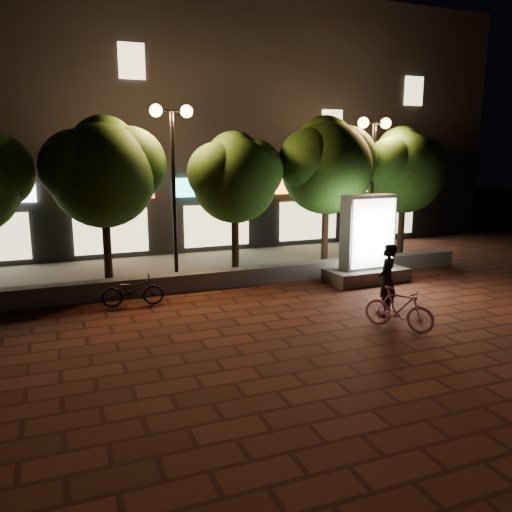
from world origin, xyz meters
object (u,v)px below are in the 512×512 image
street_lamp_right (373,153)px  tree_mid (236,174)px  tree_far_right (405,167)px  rider (387,280)px  scooter_pink (399,309)px  scooter_parked (133,291)px  tree_left (104,169)px  ad_kiosk (367,247)px  street_lamp_left (173,148)px  tree_right (327,162)px

street_lamp_right → tree_mid: bearing=177.0°
tree_far_right → rider: bearing=-129.9°
scooter_pink → scooter_parked: 6.61m
street_lamp_right → rider: size_ratio=2.81×
tree_left → tree_far_right: 10.50m
scooter_pink → ad_kiosk: bearing=32.8°
street_lamp_left → tree_far_right: bearing=1.8°
tree_far_right → rider: (-4.63, -5.54, -2.48)m
tree_left → street_lamp_left: (1.95, -0.26, 0.58)m
street_lamp_left → street_lamp_right: size_ratio=1.04×
ad_kiosk → tree_right: bearing=90.6°
street_lamp_right → ad_kiosk: size_ratio=1.87×
street_lamp_right → scooter_pink: 7.84m
tree_mid → rider: size_ratio=2.54×
tree_far_right → street_lamp_left: size_ratio=0.92×
tree_left → tree_far_right: bearing=-0.0°
tree_far_right → rider: 7.64m
rider → street_lamp_right: bearing=-160.2°
tree_left → tree_mid: tree_left is taller
tree_left → tree_mid: (4.00, -0.00, -0.23)m
tree_far_right → tree_left: bearing=180.0°
scooter_pink → tree_mid: bearing=70.6°
tree_left → scooter_pink: (5.55, -6.46, -2.97)m
scooter_pink → tree_right: bearing=41.9°
street_lamp_left → scooter_pink: (3.61, -6.19, -3.55)m
scooter_pink → tree_left: bearing=97.7°
tree_left → rider: (5.86, -5.54, -2.56)m
tree_right → ad_kiosk: (0.03, -2.51, -2.49)m
tree_far_right → ad_kiosk: size_ratio=1.79×
tree_left → scooter_pink: tree_left is taller
ad_kiosk → tree_far_right: bearing=38.4°
rider → tree_mid: bearing=-111.3°
tree_left → street_lamp_right: street_lamp_right is taller
scooter_pink → scooter_parked: scooter_pink is taller
tree_left → scooter_pink: 9.02m
tree_left → street_lamp_left: bearing=-7.7°
tree_far_right → scooter_pink: (-4.94, -6.46, -2.89)m
tree_right → street_lamp_right: 1.70m
tree_mid → scooter_pink: tree_mid is taller
tree_mid → tree_right: size_ratio=0.89×
scooter_parked → street_lamp_right: bearing=-69.6°
ad_kiosk → rider: 3.37m
tree_far_right → ad_kiosk: bearing=-141.6°
tree_right → ad_kiosk: size_ratio=1.90×
scooter_pink → scooter_parked: size_ratio=1.02×
ad_kiosk → tree_left: bearing=161.1°
tree_mid → scooter_pink: (1.56, -6.46, -2.74)m
street_lamp_right → tree_left: bearing=178.3°
street_lamp_left → ad_kiosk: bearing=-22.7°
rider → ad_kiosk: bearing=-155.8°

